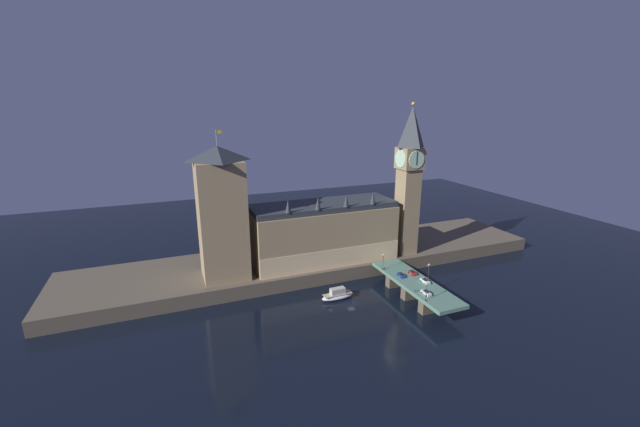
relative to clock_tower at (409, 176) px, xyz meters
name	(u,v)px	position (x,y,z in m)	size (l,w,h in m)	color
ground_plane	(352,303)	(-40.48, -25.74, -42.49)	(400.00, 400.00, 0.00)	black
embankment	(315,260)	(-40.48, 13.26, -39.54)	(220.00, 42.00, 5.89)	brown
parliament_hall	(324,232)	(-39.30, 5.82, -23.42)	(63.74, 22.46, 31.77)	#9E845B
clock_tower	(409,176)	(0.00, 0.00, 0.00)	(10.51, 10.62, 69.06)	#9E845B
victoria_tower	(222,213)	(-83.28, 4.68, -9.98)	(18.20, 18.20, 59.03)	#9E845B
bridge	(415,286)	(-15.20, -30.74, -37.73)	(12.74, 46.00, 6.87)	slate
car_northbound_lead	(401,275)	(-18.00, -24.91, -34.95)	(1.90, 4.06, 1.44)	navy
car_northbound_trail	(426,293)	(-18.00, -41.43, -34.88)	(1.84, 4.42, 1.58)	silver
car_southbound_lead	(425,281)	(-12.40, -33.15, -34.88)	(1.84, 4.59, 1.58)	white
car_southbound_trail	(412,273)	(-12.40, -24.59, -34.93)	(2.09, 4.08, 1.48)	red
pedestrian_near_rail	(415,290)	(-20.80, -38.47, -34.79)	(0.38, 0.38, 1.57)	black
pedestrian_far_rail	(384,268)	(-20.80, -16.56, -34.76)	(0.38, 0.38, 1.63)	black
street_lamp_near	(426,290)	(-21.20, -45.46, -31.14)	(1.34, 0.60, 7.17)	#2D3333
street_lamp_mid	(429,269)	(-9.19, -30.74, -31.52)	(1.34, 0.60, 6.55)	#2D3333
street_lamp_far	(383,260)	(-21.20, -16.02, -31.20)	(1.34, 0.60, 7.07)	#2D3333
boat_upstream	(338,295)	(-44.25, -20.91, -40.76)	(13.27, 4.57, 4.73)	white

